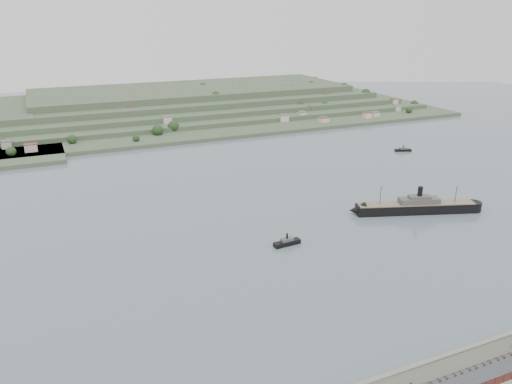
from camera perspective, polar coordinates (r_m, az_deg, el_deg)
name	(u,v)px	position (r m, az deg, el deg)	size (l,w,h in m)	color
ground	(289,223)	(333.66, 3.81, -3.56)	(1400.00, 1400.00, 0.00)	slate
terrace_row	(477,379)	(210.02, 23.94, -18.93)	(55.60, 9.80, 11.07)	#4D221B
far_peninsula	(175,106)	(695.93, -9.27, 9.68)	(760.00, 309.00, 30.00)	#364830
steamship	(413,207)	(365.11, 17.47, -1.65)	(92.29, 39.45, 22.86)	black
tugboat	(287,242)	(302.48, 3.56, -5.75)	(17.43, 5.97, 7.70)	black
ferry_east	(403,150)	(525.67, 16.46, 4.65)	(16.88, 10.24, 6.14)	black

